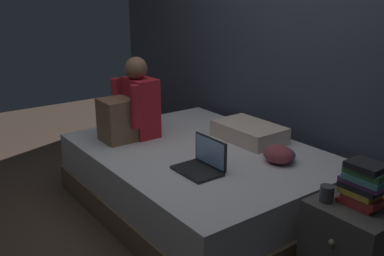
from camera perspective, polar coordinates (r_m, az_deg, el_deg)
The scene contains 10 objects.
ground_plane at distance 3.16m, azimuth -1.12°, elevation -13.18°, with size 8.00×8.00×0.00m, color #47382D.
wall_back at distance 3.55m, azimuth 15.13°, elevation 12.73°, with size 5.60×0.10×2.70m, color #383D4C.
bed at distance 3.35m, azimuth 1.06°, elevation -6.70°, with size 2.00×1.50×0.48m.
nightstand at distance 2.62m, azimuth 20.80°, elevation -14.70°, with size 0.44×0.46×0.54m.
person_sitting at distance 3.48m, azimuth -8.11°, elevation 2.68°, with size 0.39×0.44×0.66m.
laptop at distance 2.86m, azimuth 1.40°, elevation -4.68°, with size 0.32×0.23×0.22m.
pillow at distance 3.47m, azimuth 7.59°, elevation -0.51°, with size 0.56×0.36×0.13m, color beige.
book_stack at distance 2.42m, azimuth 21.90°, elevation -6.94°, with size 0.23×0.17×0.25m.
mug at distance 2.44m, azimuth 17.50°, elevation -8.33°, with size 0.08×0.08×0.09m, color #3D3D42.
clothes_pile at distance 3.06m, azimuth 11.66°, elevation -3.44°, with size 0.23×0.23×0.12m.
Camera 1 is at (2.21, -1.56, 1.63)m, focal length 40.06 mm.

